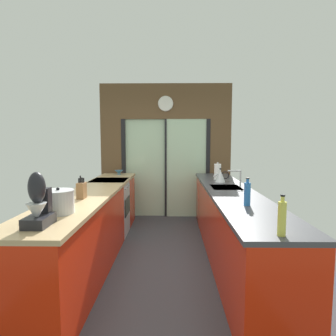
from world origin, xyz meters
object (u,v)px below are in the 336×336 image
(soap_bottle_far, at_px, (247,194))
(stock_pot, at_px, (58,202))
(oven_range, at_px, (110,207))
(paper_towel_roll, at_px, (218,172))
(kettle, at_px, (220,176))
(knife_block, at_px, (82,190))
(mixing_bowl, at_px, (119,172))
(stand_mixer, at_px, (38,205))
(soap_bottle_near, at_px, (282,218))

(soap_bottle_far, bearing_deg, stock_pot, -169.52)
(oven_range, height_order, paper_towel_roll, paper_towel_roll)
(oven_range, relative_size, kettle, 3.67)
(oven_range, xyz_separation_m, knife_block, (0.02, -1.50, 0.56))
(mixing_bowl, distance_m, stock_pot, 2.91)
(stand_mixer, height_order, soap_bottle_far, stand_mixer)
(knife_block, bearing_deg, soap_bottle_far, -10.33)
(knife_block, relative_size, stock_pot, 0.92)
(oven_range, relative_size, stock_pot, 3.28)
(mixing_bowl, relative_size, soap_bottle_far, 0.57)
(oven_range, relative_size, paper_towel_roll, 3.15)
(mixing_bowl, xyz_separation_m, paper_towel_roll, (1.78, -0.69, 0.09))
(knife_block, height_order, soap_bottle_far, soap_bottle_far)
(knife_block, relative_size, soap_bottle_far, 0.92)
(soap_bottle_near, bearing_deg, paper_towel_roll, 90.00)
(oven_range, distance_m, stand_mixer, 2.61)
(kettle, distance_m, soap_bottle_near, 2.52)
(mixing_bowl, distance_m, stand_mixer, 3.29)
(stand_mixer, relative_size, paper_towel_roll, 1.44)
(knife_block, bearing_deg, oven_range, 90.70)
(oven_range, distance_m, stock_pot, 2.23)
(soap_bottle_near, distance_m, paper_towel_roll, 2.80)
(knife_block, height_order, soap_bottle_near, soap_bottle_near)
(stand_mixer, height_order, stock_pot, stand_mixer)
(stock_pot, distance_m, kettle, 2.64)
(stock_pot, bearing_deg, soap_bottle_near, -17.97)
(mixing_bowl, relative_size, paper_towel_roll, 0.55)
(oven_range, height_order, kettle, kettle)
(stock_pot, xyz_separation_m, soap_bottle_far, (1.78, 0.33, 0.02))
(stand_mixer, xyz_separation_m, kettle, (1.78, 2.32, -0.06))
(soap_bottle_near, relative_size, paper_towel_roll, 0.99)
(stock_pot, height_order, paper_towel_roll, paper_towel_roll)
(paper_towel_roll, bearing_deg, soap_bottle_near, -90.00)
(stand_mixer, bearing_deg, stock_pot, 90.00)
(soap_bottle_near, height_order, soap_bottle_far, soap_bottle_near)
(mixing_bowl, bearing_deg, soap_bottle_near, -62.95)
(knife_block, distance_m, stock_pot, 0.65)
(mixing_bowl, relative_size, stand_mixer, 0.38)
(knife_block, relative_size, kettle, 1.04)
(kettle, height_order, soap_bottle_far, soap_bottle_far)
(mixing_bowl, relative_size, soap_bottle_near, 0.56)
(knife_block, distance_m, stand_mixer, 1.03)
(knife_block, height_order, stock_pot, knife_block)
(stock_pot, xyz_separation_m, paper_towel_roll, (1.78, 2.22, 0.02))
(stand_mixer, xyz_separation_m, stock_pot, (0.00, 0.38, -0.06))
(mixing_bowl, bearing_deg, stand_mixer, -90.00)
(oven_range, relative_size, knife_block, 3.54)
(mixing_bowl, bearing_deg, soap_bottle_far, -55.39)
(soap_bottle_far, bearing_deg, knife_block, 169.67)
(kettle, relative_size, paper_towel_roll, 0.86)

